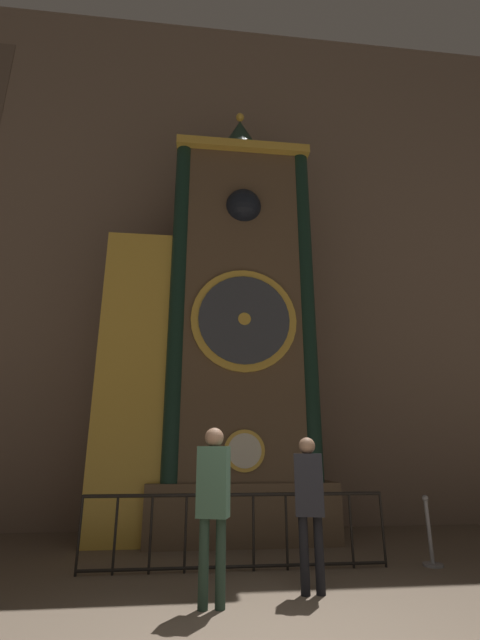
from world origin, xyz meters
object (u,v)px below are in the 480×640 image
clock_tower (220,331)px  stanchion_post (430,543)px  visitor_far (309,497)px  visitor_near (213,495)px

clock_tower → stanchion_post: bearing=-35.9°
clock_tower → stanchion_post: clock_tower is taller
visitor_far → stanchion_post: (2.05, 1.07, -0.74)m
clock_tower → visitor_far: clock_tower is taller
clock_tower → visitor_near: bearing=-94.4°
clock_tower → visitor_far: (0.90, -3.21, -2.95)m
visitor_far → visitor_near: bearing=-150.6°
stanchion_post → visitor_near: bearing=-156.4°
visitor_near → stanchion_post: 3.62m
visitor_near → visitor_far: size_ratio=1.05×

